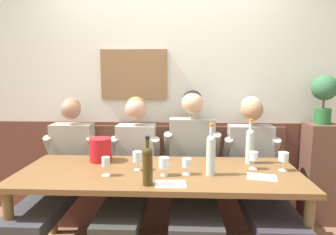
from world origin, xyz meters
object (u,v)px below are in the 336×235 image
object	(u,v)px
wine_glass_center_front	(284,157)
dining_table	(159,180)
wine_glass_left_end	(187,163)
wine_bottle_green_tall	(211,153)
wine_glass_right_end	(137,158)
wine_glass_by_bottle	(254,157)
potted_plant	(324,93)
ice_bucket	(101,150)
person_center_right_seat	(193,172)
wine_bottle_clear_water	(148,164)
wine_glass_near_bucket	(164,163)
person_left_seat	(131,171)
person_center_left_seat	(59,174)
wine_glass_mid_left	(106,163)
person_right_seat	(258,175)
wine_bottle_amber_mid	(250,145)
wall_bench	(164,193)

from	to	relation	value
wine_glass_center_front	dining_table	bearing A→B (deg)	-176.97
dining_table	wine_glass_left_end	bearing A→B (deg)	-18.64
wine_bottle_green_tall	wine_glass_right_end	xyz separation A→B (m)	(-0.56, 0.09, -0.07)
dining_table	wine_glass_left_end	size ratio (longest dim) A/B	17.69
wine_glass_by_bottle	potted_plant	size ratio (longest dim) A/B	0.30
dining_table	ice_bucket	bearing A→B (deg)	155.23
dining_table	person_center_right_seat	size ratio (longest dim) A/B	1.64
wine_bottle_clear_water	wine_glass_near_bucket	xyz separation A→B (m)	(0.10, 0.19, -0.05)
person_left_seat	ice_bucket	xyz separation A→B (m)	(-0.25, -0.08, 0.21)
wine_glass_right_end	person_center_left_seat	bearing A→B (deg)	159.85
wine_glass_mid_left	potted_plant	xyz separation A→B (m)	(1.92, 0.83, 0.47)
person_left_seat	dining_table	bearing A→B (deg)	-49.20
wine_glass_right_end	wine_glass_left_end	size ratio (longest dim) A/B	1.21
person_center_right_seat	wine_glass_by_bottle	world-z (taller)	person_center_right_seat
wine_glass_left_end	wine_bottle_clear_water	bearing A→B (deg)	-139.57
person_left_seat	wine_glass_by_bottle	distance (m)	1.07
wine_glass_right_end	wine_glass_center_front	size ratio (longest dim) A/B	1.01
person_center_right_seat	wine_bottle_green_tall	xyz separation A→B (m)	(0.12, -0.38, 0.27)
wine_glass_left_end	person_left_seat	bearing A→B (deg)	141.40
wine_glass_left_end	wine_glass_right_end	bearing A→B (deg)	167.16
person_right_seat	wine_bottle_clear_water	xyz separation A→B (m)	(-0.90, -0.59, 0.26)
ice_bucket	potted_plant	size ratio (longest dim) A/B	0.43
wine_glass_left_end	person_center_right_seat	bearing A→B (deg)	80.32
potted_plant	wine_glass_near_bucket	bearing A→B (deg)	-151.69
person_center_left_seat	person_left_seat	size ratio (longest dim) A/B	0.99
person_center_right_seat	person_left_seat	bearing A→B (deg)	178.19
ice_bucket	wine_bottle_amber_mid	world-z (taller)	wine_bottle_amber_mid
person_left_seat	wine_glass_left_end	bearing A→B (deg)	-38.60
person_center_left_seat	wine_glass_by_bottle	size ratio (longest dim) A/B	8.83
wine_bottle_amber_mid	wine_bottle_clear_water	distance (m)	0.97
wall_bench	wine_glass_left_end	bearing A→B (deg)	-73.83
wine_glass_near_bucket	wine_bottle_green_tall	bearing A→B (deg)	4.49
person_right_seat	person_center_right_seat	bearing A→B (deg)	179.59
wine_bottle_clear_water	person_left_seat	bearing A→B (deg)	109.67
wine_glass_center_front	potted_plant	distance (m)	0.98
wine_bottle_clear_water	potted_plant	world-z (taller)	potted_plant
wine_bottle_clear_water	wine_glass_by_bottle	size ratio (longest dim) A/B	2.40
wine_glass_by_bottle	wall_bench	bearing A→B (deg)	141.83
person_right_seat	wine_bottle_amber_mid	world-z (taller)	person_right_seat
person_left_seat	person_right_seat	xyz separation A→B (m)	(1.12, -0.02, -0.01)
wine_bottle_clear_water	person_center_left_seat	bearing A→B (deg)	145.69
dining_table	wine_glass_center_front	world-z (taller)	wine_glass_center_front
ice_bucket	wine_glass_right_end	size ratio (longest dim) A/B	1.36
wall_bench	wine_glass_center_front	bearing A→B (deg)	-32.39
ice_bucket	potted_plant	xyz separation A→B (m)	(2.06, 0.46, 0.46)
person_right_seat	wine_glass_mid_left	bearing A→B (deg)	-161.02
wine_glass_center_front	person_center_left_seat	bearing A→B (deg)	172.79
wine_bottle_green_tall	wine_glass_center_front	distance (m)	0.59
person_center_left_seat	person_right_seat	bearing A→B (deg)	0.20
wall_bench	person_center_right_seat	xyz separation A→B (m)	(0.28, -0.37, 0.35)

